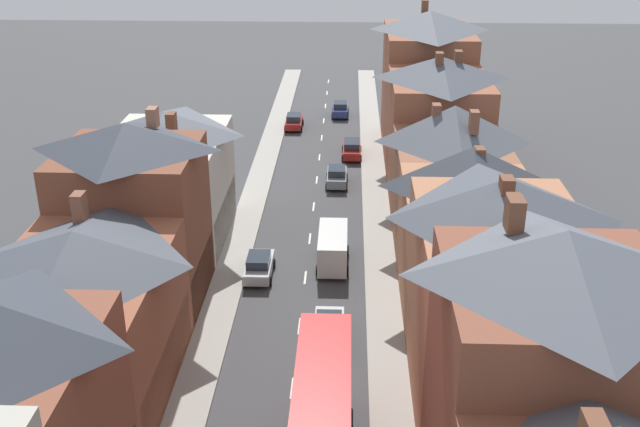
{
  "coord_description": "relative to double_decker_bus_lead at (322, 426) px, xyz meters",
  "views": [
    {
      "loc": [
        2.71,
        -14.05,
        24.33
      ],
      "look_at": [
        0.79,
        35.15,
        2.44
      ],
      "focal_mm": 42.0,
      "sensor_mm": 36.0,
      "label": 1
    }
  ],
  "objects": [
    {
      "name": "pavement_left",
      "position": [
        -6.89,
        26.29,
        -2.75
      ],
      "size": [
        2.2,
        104.0,
        0.14
      ],
      "primitive_type": "cube",
      "color": "#A8A399",
      "rests_on": "ground"
    },
    {
      "name": "pavement_right",
      "position": [
        3.31,
        26.29,
        -2.75
      ],
      "size": [
        2.2,
        104.0,
        0.14
      ],
      "primitive_type": "cube",
      "color": "#A8A399",
      "rests_on": "ground"
    },
    {
      "name": "centre_line_dashes",
      "position": [
        -1.79,
        24.29,
        -2.81
      ],
      "size": [
        0.14,
        97.8,
        0.01
      ],
      "color": "silver",
      "rests_on": "ground"
    },
    {
      "name": "terrace_row_left",
      "position": [
        -11.97,
        2.25,
        2.67
      ],
      "size": [
        8.0,
        52.6,
        13.09
      ],
      "color": "#BCB7A8",
      "rests_on": "ground"
    },
    {
      "name": "terrace_row_right",
      "position": [
        8.39,
        12.49,
        3.29
      ],
      "size": [
        8.0,
        76.12,
        14.53
      ],
      "color": "brown",
      "rests_on": "ground"
    },
    {
      "name": "double_decker_bus_lead",
      "position": [
        0.0,
        0.0,
        0.0
      ],
      "size": [
        2.74,
        10.8,
        5.3
      ],
      "color": "red",
      "rests_on": "ground"
    },
    {
      "name": "car_near_blue",
      "position": [
        0.01,
        35.12,
        -1.98
      ],
      "size": [
        1.9,
        3.91,
        1.68
      ],
      "color": "gray",
      "rests_on": "ground"
    },
    {
      "name": "car_near_silver",
      "position": [
        -4.89,
        51.4,
        -2.02
      ],
      "size": [
        1.9,
        4.05,
        1.58
      ],
      "color": "maroon",
      "rests_on": "ground"
    },
    {
      "name": "car_parked_left_a",
      "position": [
        0.01,
        56.16,
        -1.98
      ],
      "size": [
        1.9,
        3.91,
        1.67
      ],
      "color": "navy",
      "rests_on": "ground"
    },
    {
      "name": "car_parked_right_a",
      "position": [
        1.31,
        42.6,
        -1.99
      ],
      "size": [
        1.9,
        4.59,
        1.64
      ],
      "color": "maroon",
      "rests_on": "ground"
    },
    {
      "name": "car_parked_left_b",
      "position": [
        0.01,
        10.56,
        -1.97
      ],
      "size": [
        1.9,
        4.44,
        1.68
      ],
      "color": "#B7BABF",
      "rests_on": "ground"
    },
    {
      "name": "car_far_grey",
      "position": [
        -4.89,
        18.36,
        -2.0
      ],
      "size": [
        1.9,
        4.07,
        1.61
      ],
      "color": "#B7BABF",
      "rests_on": "ground"
    },
    {
      "name": "delivery_van",
      "position": [
        0.01,
        20.22,
        -1.48
      ],
      "size": [
        2.2,
        5.2,
        2.41
      ],
      "color": "silver",
      "rests_on": "ground"
    }
  ]
}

